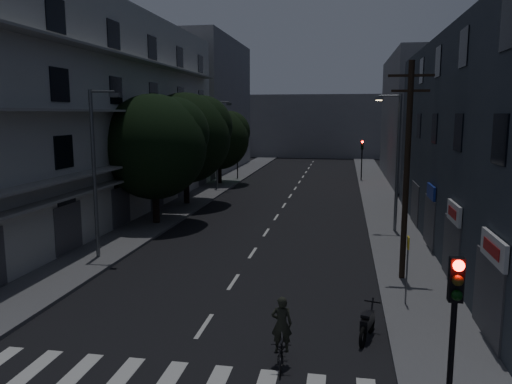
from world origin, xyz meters
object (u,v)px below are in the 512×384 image
(traffic_signal_near, at_px, (454,314))
(motorcycle, at_px, (367,325))
(utility_pole, at_px, (407,167))
(bus_stop_sign, at_px, (407,258))
(cyclist, at_px, (281,342))

(traffic_signal_near, bearing_deg, motorcycle, 104.69)
(utility_pole, distance_m, motorcycle, 7.54)
(utility_pole, relative_size, bus_stop_sign, 3.56)
(utility_pole, xyz_separation_m, bus_stop_sign, (-0.20, -3.03, -2.98))
(traffic_signal_near, bearing_deg, utility_pole, 88.41)
(bus_stop_sign, bearing_deg, motorcycle, -117.61)
(motorcycle, height_order, cyclist, cyclist)
(utility_pole, bearing_deg, cyclist, -117.38)
(traffic_signal_near, height_order, motorcycle, traffic_signal_near)
(utility_pole, xyz_separation_m, motorcycle, (-1.69, -5.89, -4.40))
(utility_pole, height_order, bus_stop_sign, utility_pole)
(bus_stop_sign, height_order, cyclist, bus_stop_sign)
(utility_pole, height_order, motorcycle, utility_pole)
(traffic_signal_near, height_order, cyclist, traffic_signal_near)
(bus_stop_sign, bearing_deg, utility_pole, 86.28)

